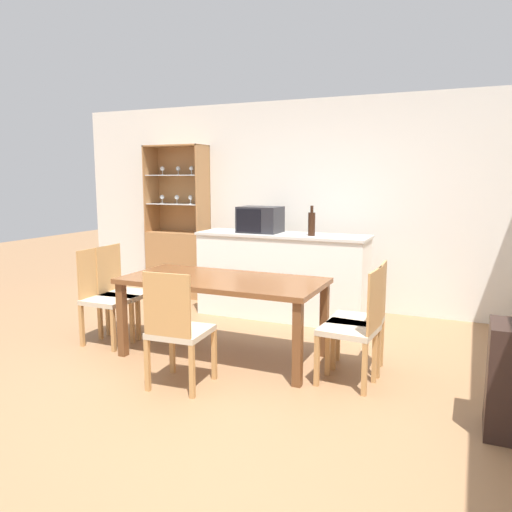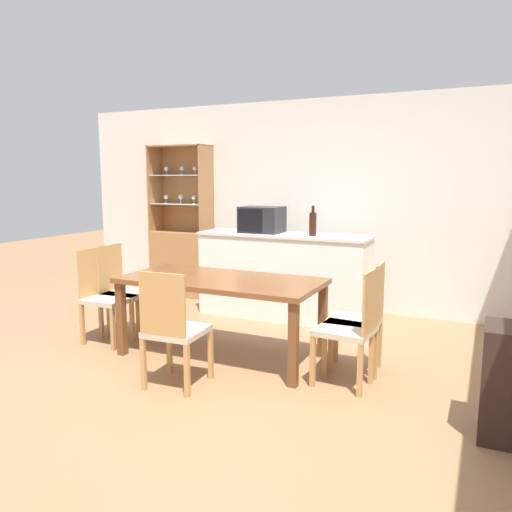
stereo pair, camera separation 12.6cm
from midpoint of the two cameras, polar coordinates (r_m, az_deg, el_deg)
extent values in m
plane|color=#936B47|center=(4.15, -5.79, -13.90)|extent=(18.00, 18.00, 0.00)
cube|color=silver|center=(6.25, 6.04, 5.85)|extent=(6.80, 0.06, 2.55)
cube|color=white|center=(5.76, 2.33, -2.42)|extent=(1.95, 0.51, 0.95)
cube|color=beige|center=(5.68, 2.36, 2.42)|extent=(1.98, 0.54, 0.03)
cube|color=#A37042|center=(6.95, -9.36, -0.86)|extent=(0.83, 0.37, 0.88)
cube|color=#A37042|center=(7.00, -8.79, 7.58)|extent=(0.83, 0.02, 1.16)
cube|color=#A37042|center=(7.09, -12.35, 7.50)|extent=(0.02, 0.37, 1.16)
cube|color=#A37042|center=(6.64, -6.62, 7.56)|extent=(0.02, 0.37, 1.16)
cube|color=#A37042|center=(6.87, -9.71, 12.30)|extent=(0.83, 0.37, 0.02)
cube|color=white|center=(6.86, -9.54, 5.90)|extent=(0.78, 0.32, 0.01)
cube|color=white|center=(6.85, -9.62, 9.09)|extent=(0.78, 0.32, 0.01)
cylinder|color=white|center=(6.98, -11.18, 5.96)|extent=(0.04, 0.04, 0.01)
cylinder|color=white|center=(6.98, -11.18, 6.21)|extent=(0.01, 0.01, 0.06)
sphere|color=white|center=(6.98, -11.20, 6.64)|extent=(0.06, 0.06, 0.06)
cylinder|color=white|center=(6.99, -11.15, 9.10)|extent=(0.04, 0.04, 0.01)
cylinder|color=white|center=(6.99, -11.16, 9.35)|extent=(0.01, 0.01, 0.06)
sphere|color=white|center=(6.99, -11.17, 9.78)|extent=(0.06, 0.06, 0.06)
cylinder|color=white|center=(6.86, -9.55, 5.96)|extent=(0.04, 0.04, 0.01)
cylinder|color=white|center=(6.86, -9.55, 6.22)|extent=(0.01, 0.01, 0.06)
sphere|color=white|center=(6.86, -9.56, 6.65)|extent=(0.06, 0.06, 0.06)
cylinder|color=white|center=(6.89, -9.40, 9.16)|extent=(0.04, 0.04, 0.01)
cylinder|color=white|center=(6.89, -9.41, 9.41)|extent=(0.01, 0.01, 0.06)
sphere|color=white|center=(6.90, -9.42, 9.84)|extent=(0.06, 0.06, 0.06)
cylinder|color=white|center=(6.72, -8.02, 5.94)|extent=(0.04, 0.04, 0.01)
cylinder|color=white|center=(6.72, -8.02, 6.20)|extent=(0.01, 0.01, 0.06)
sphere|color=white|center=(6.72, -8.03, 6.64)|extent=(0.06, 0.06, 0.06)
cylinder|color=white|center=(6.74, -7.91, 9.20)|extent=(0.04, 0.04, 0.01)
cylinder|color=white|center=(6.74, -7.92, 9.46)|extent=(0.01, 0.01, 0.06)
sphere|color=white|center=(6.75, -7.93, 9.90)|extent=(0.06, 0.06, 0.06)
cube|color=brown|center=(4.46, -4.63, -2.84)|extent=(1.79, 0.85, 0.04)
cube|color=brown|center=(4.71, -15.80, -7.03)|extent=(0.07, 0.07, 0.68)
cube|color=brown|center=(3.90, 3.85, -10.05)|extent=(0.07, 0.07, 0.68)
cube|color=brown|center=(5.27, -10.72, -5.14)|extent=(0.07, 0.07, 0.68)
cube|color=brown|center=(4.57, 7.02, -7.26)|extent=(0.07, 0.07, 0.68)
cube|color=#C1B299|center=(4.00, 9.66, -8.29)|extent=(0.45, 0.45, 0.05)
cube|color=#B7844C|center=(3.87, 12.56, -4.96)|extent=(0.05, 0.38, 0.47)
cube|color=#B7844C|center=(3.96, 6.04, -11.82)|extent=(0.04, 0.04, 0.41)
cube|color=#B7844C|center=(4.30, 7.99, -10.20)|extent=(0.04, 0.04, 0.41)
cube|color=#B7844C|center=(3.85, 11.36, -12.60)|extent=(0.04, 0.04, 0.41)
cube|color=#B7844C|center=(4.19, 12.91, -10.85)|extent=(0.04, 0.04, 0.41)
cube|color=#C1B299|center=(3.94, -9.50, -8.53)|extent=(0.44, 0.44, 0.05)
cube|color=#B7844C|center=(3.71, -11.13, -5.54)|extent=(0.38, 0.04, 0.47)
cube|color=#B7844C|center=(4.26, -10.41, -10.43)|extent=(0.04, 0.04, 0.41)
cube|color=#B7844C|center=(4.09, -5.76, -11.15)|extent=(0.04, 0.04, 0.41)
cube|color=#B7844C|center=(3.96, -13.22, -12.04)|extent=(0.04, 0.04, 0.41)
cube|color=#B7844C|center=(3.78, -8.30, -12.94)|extent=(0.04, 0.04, 0.41)
cube|color=#C1B299|center=(5.27, -15.27, -4.28)|extent=(0.44, 0.44, 0.05)
cube|color=#B7844C|center=(5.33, -17.12, -1.36)|extent=(0.04, 0.38, 0.47)
cube|color=#B7844C|center=(5.37, -12.35, -6.42)|extent=(0.04, 0.04, 0.41)
cube|color=#B7844C|center=(5.07, -14.67, -7.42)|extent=(0.04, 0.04, 0.41)
cube|color=#B7844C|center=(5.58, -15.62, -5.96)|extent=(0.04, 0.04, 0.41)
cube|color=#B7844C|center=(5.29, -18.04, -6.89)|extent=(0.04, 0.04, 0.41)
cube|color=#C1B299|center=(4.24, 10.52, -7.32)|extent=(0.43, 0.43, 0.05)
cube|color=#B7844C|center=(4.14, 13.33, -4.10)|extent=(0.03, 0.38, 0.47)
cube|color=#B7844C|center=(4.17, 7.31, -10.78)|extent=(0.04, 0.04, 0.41)
cube|color=#B7844C|center=(4.52, 8.55, -9.25)|extent=(0.04, 0.04, 0.41)
cube|color=#B7844C|center=(4.10, 12.51, -11.28)|extent=(0.04, 0.04, 0.41)
cube|color=#B7844C|center=(4.45, 13.34, -9.67)|extent=(0.04, 0.04, 0.41)
cube|color=#C1B299|center=(5.08, -17.09, -4.85)|extent=(0.42, 0.42, 0.05)
cube|color=#B7844C|center=(5.15, -18.90, -1.79)|extent=(0.02, 0.38, 0.47)
cube|color=#B7844C|center=(5.16, -14.00, -7.11)|extent=(0.04, 0.04, 0.41)
cube|color=#B7844C|center=(4.88, -16.72, -8.15)|extent=(0.04, 0.04, 0.41)
cube|color=#B7844C|center=(5.39, -17.20, -6.55)|extent=(0.04, 0.04, 0.41)
cube|color=#B7844C|center=(5.12, -19.97, -7.50)|extent=(0.04, 0.04, 0.41)
cube|color=#232328|center=(5.79, -0.13, 4.19)|extent=(0.47, 0.36, 0.30)
cube|color=black|center=(5.65, -1.50, 4.07)|extent=(0.30, 0.01, 0.26)
cylinder|color=black|center=(5.48, 5.72, 3.64)|extent=(0.08, 0.08, 0.25)
cylinder|color=black|center=(5.47, 5.75, 5.36)|extent=(0.03, 0.03, 0.07)
camera|label=1|loc=(0.06, -90.71, -0.11)|focal=35.00mm
camera|label=2|loc=(0.06, 89.29, 0.11)|focal=35.00mm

